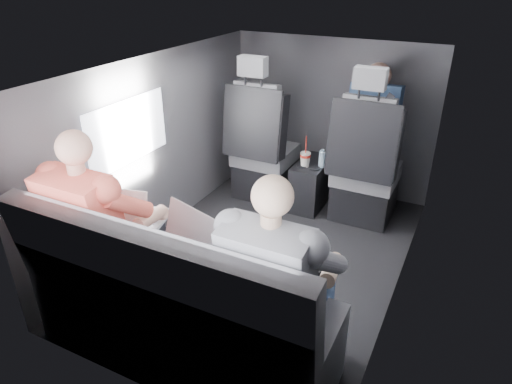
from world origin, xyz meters
The scene contains 20 objects.
floor centered at (0.00, 0.00, 0.00)m, with size 2.60×2.60×0.00m, color black.
ceiling centered at (0.00, 0.00, 1.35)m, with size 2.60×2.60×0.00m, color #B2B2AD.
panel_left centered at (-0.90, 0.00, 0.68)m, with size 0.02×2.60×1.35m, color #56565B.
panel_right centered at (0.90, 0.00, 0.68)m, with size 0.02×2.60×1.35m, color #56565B.
panel_front centered at (0.00, 1.30, 0.68)m, with size 1.80×0.02×1.35m, color #56565B.
panel_back centered at (0.00, -1.30, 0.68)m, with size 1.80×0.02×1.35m, color #56565B.
side_window centered at (-0.88, -0.30, 0.90)m, with size 0.02×0.75×0.42m, color white.
seatbelt centered at (0.45, 0.67, 0.80)m, with size 0.05×0.01×0.65m, color black.
front_seat_left centered at (-0.45, 0.84, 0.40)m, with size 0.52×0.58×1.26m.
front_seat_right centered at (0.45, 0.84, 0.40)m, with size 0.52×0.58×1.26m.
center_console centered at (0.00, 0.88, 0.20)m, with size 0.24×0.48×0.41m.
rear_bench centered at (0.00, -1.06, 0.31)m, with size 1.60×0.57×0.92m.
soda_cup centered at (-0.03, 0.77, 0.47)m, with size 0.09×0.09×0.26m.
water_bottle centered at (0.10, 0.82, 0.47)m, with size 0.05×0.05×0.15m.
laptop_white centered at (-0.47, -0.80, 0.63)m, with size 0.36×0.36×0.24m.
laptop_silver centered at (0.03, -0.84, 0.64)m, with size 0.44×0.44×0.27m.
laptop_black centered at (0.48, -0.79, 0.63)m, with size 0.40×0.43×0.24m.
passenger_rear_left centered at (-0.51, -0.97, 0.62)m, with size 0.49×0.61×1.21m.
passenger_rear_right centered at (0.52, -0.97, 0.61)m, with size 0.48×0.60×1.18m.
passenger_front_right centered at (0.41, 1.10, 0.75)m, with size 0.39×0.39×0.79m.
Camera 1 is at (1.15, -2.48, 1.90)m, focal length 32.00 mm.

